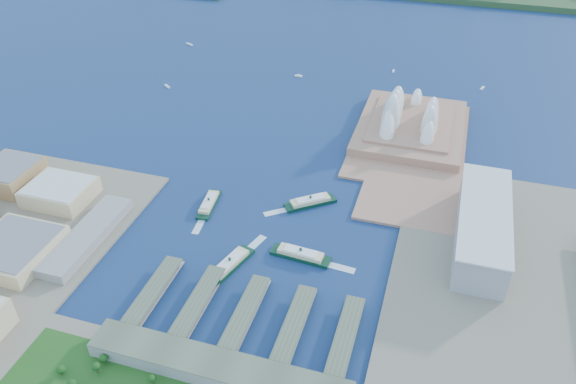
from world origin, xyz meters
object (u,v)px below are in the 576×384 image
(toaster_building, at_px, (482,226))
(ferry_b, at_px, (310,200))
(ferry_a, at_px, (209,202))
(opera_house, at_px, (413,110))
(ferry_d, at_px, (301,253))
(ferry_c, at_px, (230,262))

(toaster_building, height_order, ferry_b, toaster_building)
(ferry_a, bearing_deg, opera_house, 44.02)
(ferry_d, bearing_deg, ferry_b, 13.29)
(ferry_a, relative_size, ferry_b, 0.92)
(ferry_a, xyz_separation_m, ferry_d, (114.30, -49.18, 0.51))
(toaster_building, relative_size, ferry_d, 2.72)
(toaster_building, distance_m, ferry_b, 172.61)
(ferry_c, height_order, ferry_d, ferry_c)
(ferry_c, bearing_deg, ferry_b, -94.99)
(ferry_b, distance_m, ferry_c, 123.38)
(ferry_d, bearing_deg, ferry_c, 123.06)
(opera_house, height_order, ferry_c, opera_house)
(opera_house, xyz_separation_m, ferry_c, (-126.22, -302.07, -26.59))
(ferry_c, relative_size, ferry_d, 1.00)
(ferry_d, bearing_deg, ferry_a, 71.04)
(opera_house, relative_size, toaster_building, 1.16)
(toaster_building, bearing_deg, opera_house, 114.23)
(opera_house, distance_m, ferry_a, 288.06)
(toaster_building, relative_size, ferry_b, 2.78)
(ferry_a, distance_m, ferry_c, 98.64)
(toaster_building, xyz_separation_m, ferry_a, (-272.60, -21.13, -15.63))
(opera_house, bearing_deg, ferry_a, -129.55)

